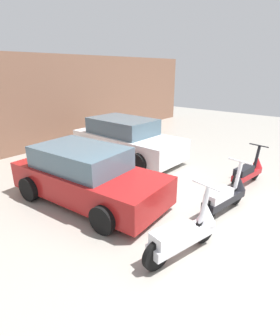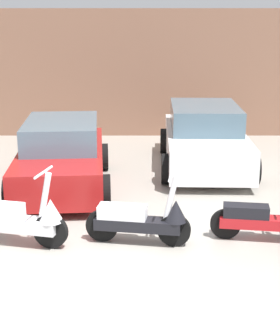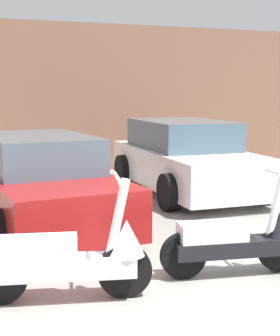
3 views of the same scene
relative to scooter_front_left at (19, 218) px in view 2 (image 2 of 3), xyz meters
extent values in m
plane|color=#9E998E|center=(1.29, -0.65, -0.40)|extent=(28.00, 28.00, 0.00)
cube|color=#845B47|center=(1.29, 7.39, 1.31)|extent=(19.60, 0.12, 3.43)
cylinder|color=black|center=(0.48, -0.11, -0.15)|extent=(0.51, 0.20, 0.51)
cube|color=silver|center=(-0.07, 0.02, -0.09)|extent=(1.35, 0.60, 0.18)
cylinder|color=white|center=(0.42, -0.10, 0.36)|extent=(0.25, 0.14, 0.72)
cylinder|color=white|center=(0.42, -0.10, 0.72)|extent=(0.17, 0.58, 0.04)
cone|color=silver|center=(0.50, -0.11, 0.17)|extent=(0.41, 0.41, 0.33)
cylinder|color=black|center=(2.23, -0.04, -0.16)|extent=(0.48, 0.16, 0.48)
cylinder|color=black|center=(1.19, 0.13, -0.16)|extent=(0.48, 0.16, 0.48)
cube|color=black|center=(1.71, 0.04, -0.11)|extent=(1.27, 0.49, 0.17)
cube|color=white|center=(1.49, 0.08, 0.07)|extent=(0.73, 0.39, 0.19)
cylinder|color=white|center=(2.17, -0.03, 0.31)|extent=(0.23, 0.12, 0.68)
cylinder|color=white|center=(2.17, -0.03, 0.65)|extent=(0.12, 0.55, 0.03)
cone|color=black|center=(2.25, -0.04, 0.13)|extent=(0.37, 0.37, 0.31)
cylinder|color=black|center=(3.01, 0.23, -0.18)|extent=(0.46, 0.14, 0.45)
cube|color=#B2191E|center=(3.50, 0.16, -0.12)|extent=(1.20, 0.44, 0.16)
cube|color=black|center=(3.29, 0.19, 0.04)|extent=(0.69, 0.35, 0.18)
cube|color=maroon|center=(0.24, 2.69, 0.07)|extent=(1.84, 3.84, 0.62)
cube|color=slate|center=(0.22, 2.91, 0.62)|extent=(1.53, 2.19, 0.49)
cylinder|color=black|center=(1.13, 1.60, -0.12)|extent=(0.24, 0.58, 0.57)
cylinder|color=black|center=(-0.48, 1.47, -0.12)|extent=(0.24, 0.58, 0.57)
cylinder|color=black|center=(0.95, 3.91, -0.12)|extent=(0.24, 0.58, 0.57)
cylinder|color=black|center=(-0.66, 3.78, -0.12)|extent=(0.24, 0.58, 0.57)
cube|color=white|center=(3.16, 4.11, 0.09)|extent=(1.76, 3.99, 0.66)
cube|color=slate|center=(3.17, 4.34, 0.68)|extent=(1.51, 2.25, 0.52)
cylinder|color=black|center=(3.97, 2.86, -0.10)|extent=(0.22, 0.61, 0.60)
cylinder|color=black|center=(2.27, 2.91, -0.10)|extent=(0.22, 0.61, 0.60)
cylinder|color=black|center=(4.05, 5.30, -0.10)|extent=(0.22, 0.61, 0.60)
cylinder|color=black|center=(2.34, 5.35, -0.10)|extent=(0.22, 0.61, 0.60)
camera|label=1|loc=(-3.30, -1.74, 2.52)|focal=28.00mm
camera|label=2|loc=(1.74, -6.85, 2.71)|focal=55.00mm
camera|label=3|loc=(-1.00, -4.40, 1.49)|focal=55.00mm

